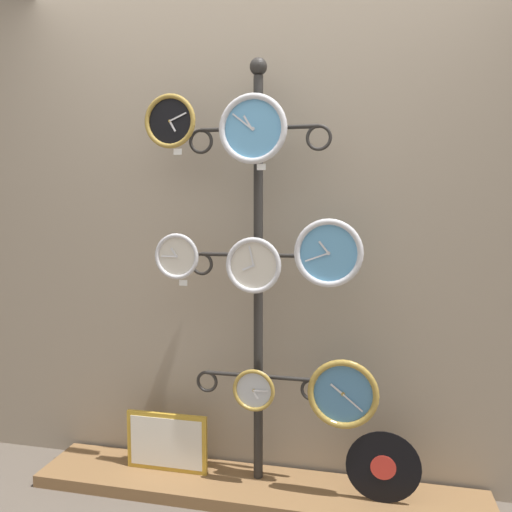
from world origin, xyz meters
name	(u,v)px	position (x,y,z in m)	size (l,w,h in m)	color
shop_wall	(265,206)	(0.00, 0.57, 1.40)	(4.40, 0.04, 2.80)	gray
low_shelf	(256,489)	(0.00, 0.35, 0.03)	(2.20, 0.36, 0.06)	brown
display_stand	(258,342)	(0.00, 0.41, 0.74)	(0.68, 0.42, 2.08)	#282623
clock_top_left	(170,121)	(-0.40, 0.32, 1.79)	(0.25, 0.04, 0.25)	black
clock_top_center	(252,129)	(0.00, 0.30, 1.74)	(0.31, 0.04, 0.31)	#60A8DB
clock_middle_left	(177,256)	(-0.38, 0.32, 1.16)	(0.22, 0.04, 0.22)	silver
clock_middle_center	(254,265)	(0.00, 0.31, 1.13)	(0.26, 0.04, 0.26)	silver
clock_middle_right	(328,253)	(0.34, 0.32, 1.19)	(0.31, 0.04, 0.31)	#60A8DB
clock_bottom_center	(254,390)	(0.00, 0.32, 0.54)	(0.20, 0.04, 0.20)	silver
clock_bottom_right	(343,394)	(0.41, 0.31, 0.56)	(0.32, 0.04, 0.32)	#4C84B2
vinyl_record	(383,467)	(0.60, 0.32, 0.23)	(0.33, 0.01, 0.33)	black
picture_frame	(167,442)	(-0.47, 0.37, 0.21)	(0.43, 0.02, 0.30)	gold
price_tag_upper	(178,152)	(-0.37, 0.32, 1.65)	(0.04, 0.00, 0.03)	white
price_tag_mid	(261,167)	(0.04, 0.30, 1.57)	(0.04, 0.00, 0.03)	white
price_tag_lower	(183,283)	(-0.35, 0.32, 1.04)	(0.04, 0.00, 0.03)	white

